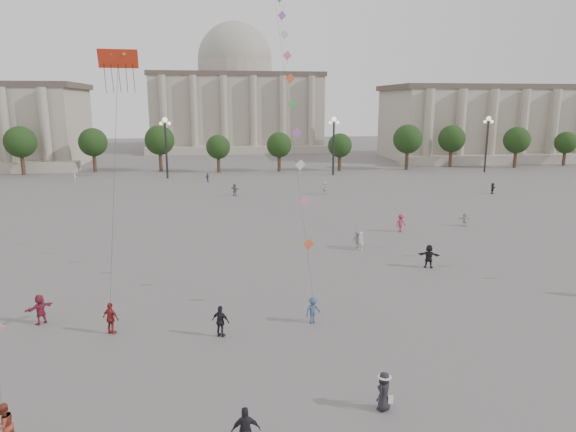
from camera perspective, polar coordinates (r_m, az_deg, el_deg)
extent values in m
plane|color=#5E5B59|center=(26.70, 7.80, -16.97)|extent=(360.00, 360.00, 0.00)
cube|color=#ACA390|center=(143.04, 27.02, 9.08)|extent=(80.00, 22.00, 16.00)
cube|color=#51443B|center=(143.00, 27.37, 12.51)|extent=(81.60, 22.44, 1.20)
cube|color=#ACA390|center=(152.48, -5.77, 11.23)|extent=(46.00, 30.00, 20.00)
cube|color=#51443B|center=(152.63, -5.86, 15.21)|extent=(46.92, 30.60, 1.20)
cube|color=#ACA390|center=(136.00, -5.37, 7.30)|extent=(48.30, 4.00, 2.00)
cylinder|color=#ACA390|center=(152.74, -5.88, 15.92)|extent=(21.00, 21.00, 5.00)
sphere|color=#999A8C|center=(152.91, -5.90, 16.86)|extent=(21.00, 21.00, 21.00)
cylinder|color=#34251A|center=(106.92, -27.52, 4.97)|extent=(0.70, 0.70, 3.52)
sphere|color=black|center=(106.60, -27.71, 6.93)|extent=(5.12, 5.12, 5.12)
cylinder|color=#34251A|center=(103.58, -21.22, 5.34)|extent=(0.70, 0.70, 3.52)
sphere|color=black|center=(103.25, -21.38, 7.36)|extent=(5.12, 5.12, 5.12)
cylinder|color=#34251A|center=(101.56, -14.59, 5.65)|extent=(0.70, 0.70, 3.52)
sphere|color=black|center=(101.22, -14.70, 7.72)|extent=(5.12, 5.12, 5.12)
cylinder|color=#34251A|center=(100.93, -7.77, 5.90)|extent=(0.70, 0.70, 3.52)
sphere|color=black|center=(100.59, -7.83, 7.98)|extent=(5.12, 5.12, 5.12)
cylinder|color=#34251A|center=(101.73, -0.96, 6.06)|extent=(0.70, 0.70, 3.52)
sphere|color=black|center=(101.39, -0.97, 8.13)|extent=(5.12, 5.12, 5.12)
cylinder|color=#34251A|center=(103.91, 5.65, 6.14)|extent=(0.70, 0.70, 3.52)
sphere|color=black|center=(103.58, 5.70, 8.16)|extent=(5.12, 5.12, 5.12)
cylinder|color=#34251A|center=(107.40, 11.92, 6.13)|extent=(0.70, 0.70, 3.52)
sphere|color=black|center=(107.08, 12.01, 8.09)|extent=(5.12, 5.12, 5.12)
cylinder|color=#34251A|center=(112.07, 17.73, 6.07)|extent=(0.70, 0.70, 3.52)
sphere|color=black|center=(111.76, 17.85, 7.94)|extent=(5.12, 5.12, 5.12)
cylinder|color=#34251A|center=(117.78, 23.02, 5.95)|extent=(0.70, 0.70, 3.52)
sphere|color=black|center=(117.49, 23.17, 7.73)|extent=(5.12, 5.12, 5.12)
cylinder|color=#34251A|center=(124.39, 27.78, 5.80)|extent=(0.70, 0.70, 3.52)
sphere|color=black|center=(124.11, 27.96, 7.49)|extent=(5.12, 5.12, 5.12)
cylinder|color=#262628|center=(93.02, -13.37, 7.14)|extent=(0.36, 0.36, 10.00)
sphere|color=#FFE5B2|center=(92.71, -13.54, 10.34)|extent=(0.90, 0.90, 0.90)
sphere|color=#FFE5B2|center=(92.80, -13.95, 9.94)|extent=(0.60, 0.60, 0.60)
sphere|color=#FFE5B2|center=(92.67, -13.08, 9.99)|extent=(0.60, 0.60, 0.60)
cylinder|color=#262628|center=(95.16, 5.08, 7.53)|extent=(0.36, 0.36, 10.00)
sphere|color=#FFE5B2|center=(94.86, 5.14, 10.66)|extent=(0.90, 0.90, 0.90)
sphere|color=#FFE5B2|center=(94.72, 4.71, 10.31)|extent=(0.60, 0.60, 0.60)
sphere|color=#FFE5B2|center=(95.04, 5.55, 10.30)|extent=(0.60, 0.60, 0.60)
cylinder|color=#262628|center=(106.10, 21.19, 7.25)|extent=(0.36, 0.36, 10.00)
sphere|color=#FFE5B2|center=(105.83, 21.41, 10.05)|extent=(0.90, 0.90, 0.90)
sphere|color=#FFE5B2|center=(105.51, 21.05, 9.75)|extent=(0.60, 0.60, 0.60)
sphere|color=#FFE5B2|center=(106.20, 21.72, 9.71)|extent=(0.60, 0.60, 0.60)
imported|color=navy|center=(87.98, -8.93, 4.25)|extent=(0.87, 0.90, 1.51)
imported|color=black|center=(43.08, 15.38, -4.33)|extent=(1.86, 1.24, 1.92)
imported|color=silver|center=(75.09, 4.05, 3.13)|extent=(1.66, 1.64, 1.91)
imported|color=slate|center=(47.48, 7.74, -2.62)|extent=(1.09, 0.67, 1.62)
imported|color=#BBBBB7|center=(58.73, 19.03, -0.36)|extent=(1.38, 0.47, 1.48)
imported|color=#9F2B43|center=(54.16, 12.43, -0.78)|extent=(1.40, 1.13, 1.89)
imported|color=black|center=(81.09, 21.78, 2.86)|extent=(1.43, 1.37, 1.62)
imported|color=silver|center=(94.09, -22.59, 4.01)|extent=(0.42, 0.62, 1.63)
imported|color=slate|center=(74.26, -5.93, 2.94)|extent=(1.55, 1.54, 1.78)
imported|color=white|center=(46.95, 8.10, -2.75)|extent=(0.67, 0.75, 1.71)
imported|color=maroon|center=(31.77, -19.08, -10.69)|extent=(1.18, 0.98, 1.89)
imported|color=black|center=(29.99, -7.49, -11.53)|extent=(1.17, 0.94, 1.85)
imported|color=maroon|center=(34.75, -25.82, -9.30)|extent=(1.62, 1.58, 1.85)
imported|color=black|center=(21.06, -4.72, -22.66)|extent=(1.13, 0.50, 1.92)
imported|color=maroon|center=(24.00, -29.02, -19.69)|extent=(1.04, 1.11, 1.81)
imported|color=#344E76|center=(31.50, 2.81, -10.41)|extent=(1.24, 1.05, 1.66)
imported|color=black|center=(23.79, 10.62, -18.61)|extent=(1.00, 0.99, 1.74)
cone|color=white|center=(23.42, 10.70, -17.03)|extent=(0.52, 0.52, 0.14)
cylinder|color=white|center=(23.45, 10.69, -17.16)|extent=(0.60, 0.60, 0.02)
cube|color=white|center=(23.91, 11.31, -19.36)|extent=(0.22, 0.10, 0.35)
cube|color=red|center=(32.01, -18.37, 16.27)|extent=(2.24, 0.70, 1.02)
cube|color=#1A9224|center=(32.05, -19.05, 16.66)|extent=(0.37, 0.22, 0.34)
cube|color=#1E2BA2|center=(31.94, -17.77, 16.77)|extent=(0.37, 0.22, 0.34)
sphere|color=gold|center=(32.01, -19.07, 16.67)|extent=(0.20, 0.20, 0.20)
sphere|color=gold|center=(31.90, -17.78, 16.77)|extent=(0.20, 0.20, 0.20)
cylinder|color=#3F3F3F|center=(30.96, -18.77, 3.44)|extent=(0.02, 0.02, 14.23)
cube|color=#D65932|center=(32.17, 2.31, -3.14)|extent=(0.76, 0.25, 0.76)
cube|color=pink|center=(33.54, 1.82, 1.62)|extent=(0.76, 0.25, 0.76)
cube|color=silver|center=(35.15, 1.38, 5.70)|extent=(0.76, 0.25, 0.76)
cube|color=#A65EBC|center=(36.93, 0.96, 9.23)|extent=(0.76, 0.25, 0.76)
cube|color=#499F51|center=(38.83, 0.58, 12.32)|extent=(0.76, 0.25, 0.76)
cube|color=#D65932|center=(40.84, 0.23, 15.03)|extent=(0.76, 0.25, 0.76)
cube|color=pink|center=(42.93, -0.09, 17.41)|extent=(0.76, 0.25, 0.76)
cube|color=silver|center=(45.08, -0.40, 19.52)|extent=(0.76, 0.25, 0.76)
cube|color=#A65EBC|center=(47.28, -0.68, 21.39)|extent=(0.76, 0.25, 0.76)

